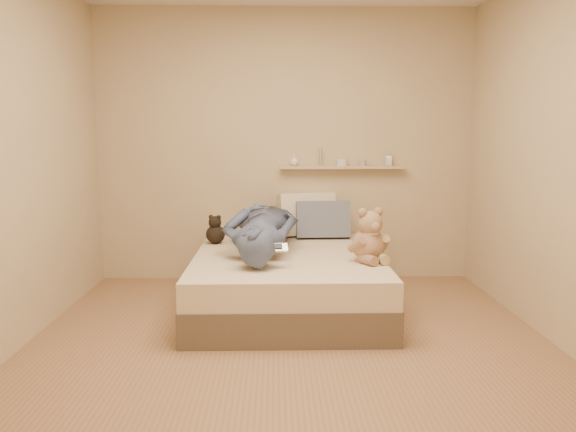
{
  "coord_description": "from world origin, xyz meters",
  "views": [
    {
      "loc": [
        -0.1,
        -3.55,
        1.41
      ],
      "look_at": [
        0.0,
        0.65,
        0.8
      ],
      "focal_mm": 35.0,
      "sensor_mm": 36.0,
      "label": 1
    }
  ],
  "objects_px": {
    "teddy_bear": "(370,239)",
    "pillow_cream": "(307,215)",
    "dark_plush": "(215,231)",
    "wall_shelf": "(342,167)",
    "person": "(262,226)",
    "pillow_grey": "(323,220)",
    "game_console": "(276,248)",
    "bed": "(287,280)"
  },
  "relations": [
    {
      "from": "pillow_cream",
      "to": "person",
      "type": "bearing_deg",
      "value": -122.43
    },
    {
      "from": "dark_plush",
      "to": "pillow_grey",
      "type": "relative_size",
      "value": 0.52
    },
    {
      "from": "bed",
      "to": "game_console",
      "type": "height_order",
      "value": "game_console"
    },
    {
      "from": "dark_plush",
      "to": "pillow_grey",
      "type": "xyz_separation_m",
      "value": [
        0.98,
        0.26,
        0.06
      ]
    },
    {
      "from": "pillow_grey",
      "to": "person",
      "type": "distance_m",
      "value": 0.76
    },
    {
      "from": "pillow_cream",
      "to": "game_console",
      "type": "bearing_deg",
      "value": -102.67
    },
    {
      "from": "dark_plush",
      "to": "wall_shelf",
      "type": "height_order",
      "value": "wall_shelf"
    },
    {
      "from": "bed",
      "to": "teddy_bear",
      "type": "distance_m",
      "value": 0.8
    },
    {
      "from": "wall_shelf",
      "to": "pillow_cream",
      "type": "bearing_deg",
      "value": -167.0
    },
    {
      "from": "pillow_cream",
      "to": "wall_shelf",
      "type": "relative_size",
      "value": 0.46
    },
    {
      "from": "dark_plush",
      "to": "bed",
      "type": "bearing_deg",
      "value": -34.32
    },
    {
      "from": "game_console",
      "to": "pillow_grey",
      "type": "relative_size",
      "value": 0.35
    },
    {
      "from": "teddy_bear",
      "to": "dark_plush",
      "type": "xyz_separation_m",
      "value": [
        -1.25,
        0.73,
        -0.06
      ]
    },
    {
      "from": "bed",
      "to": "pillow_cream",
      "type": "relative_size",
      "value": 3.45
    },
    {
      "from": "bed",
      "to": "game_console",
      "type": "xyz_separation_m",
      "value": [
        -0.09,
        -0.51,
        0.38
      ]
    },
    {
      "from": "teddy_bear",
      "to": "dark_plush",
      "type": "bearing_deg",
      "value": 149.56
    },
    {
      "from": "bed",
      "to": "person",
      "type": "xyz_separation_m",
      "value": [
        -0.21,
        0.18,
        0.43
      ]
    },
    {
      "from": "pillow_cream",
      "to": "pillow_grey",
      "type": "height_order",
      "value": "pillow_cream"
    },
    {
      "from": "pillow_cream",
      "to": "wall_shelf",
      "type": "bearing_deg",
      "value": 13.0
    },
    {
      "from": "bed",
      "to": "wall_shelf",
      "type": "xyz_separation_m",
      "value": [
        0.55,
        0.91,
        0.88
      ]
    },
    {
      "from": "game_console",
      "to": "person",
      "type": "height_order",
      "value": "person"
    },
    {
      "from": "dark_plush",
      "to": "wall_shelf",
      "type": "relative_size",
      "value": 0.22
    },
    {
      "from": "bed",
      "to": "dark_plush",
      "type": "relative_size",
      "value": 7.31
    },
    {
      "from": "bed",
      "to": "pillow_grey",
      "type": "relative_size",
      "value": 3.8
    },
    {
      "from": "game_console",
      "to": "person",
      "type": "bearing_deg",
      "value": 99.6
    },
    {
      "from": "pillow_cream",
      "to": "person",
      "type": "height_order",
      "value": "pillow_cream"
    },
    {
      "from": "bed",
      "to": "dark_plush",
      "type": "xyz_separation_m",
      "value": [
        -0.63,
        0.43,
        0.34
      ]
    },
    {
      "from": "bed",
      "to": "pillow_grey",
      "type": "xyz_separation_m",
      "value": [
        0.35,
        0.69,
        0.4
      ]
    },
    {
      "from": "pillow_cream",
      "to": "pillow_grey",
      "type": "distance_m",
      "value": 0.2
    },
    {
      "from": "dark_plush",
      "to": "wall_shelf",
      "type": "distance_m",
      "value": 1.38
    },
    {
      "from": "teddy_bear",
      "to": "pillow_cream",
      "type": "height_order",
      "value": "teddy_bear"
    },
    {
      "from": "pillow_grey",
      "to": "person",
      "type": "bearing_deg",
      "value": -137.27
    },
    {
      "from": "game_console",
      "to": "teddy_bear",
      "type": "bearing_deg",
      "value": 15.76
    },
    {
      "from": "teddy_bear",
      "to": "dark_plush",
      "type": "distance_m",
      "value": 1.45
    },
    {
      "from": "pillow_grey",
      "to": "bed",
      "type": "bearing_deg",
      "value": -116.82
    },
    {
      "from": "person",
      "to": "bed",
      "type": "bearing_deg",
      "value": 142.96
    },
    {
      "from": "game_console",
      "to": "dark_plush",
      "type": "xyz_separation_m",
      "value": [
        -0.54,
        0.94,
        -0.04
      ]
    },
    {
      "from": "bed",
      "to": "teddy_bear",
      "type": "xyz_separation_m",
      "value": [
        0.62,
        -0.3,
        0.4
      ]
    },
    {
      "from": "teddy_bear",
      "to": "bed",
      "type": "bearing_deg",
      "value": 153.83
    },
    {
      "from": "pillow_grey",
      "to": "wall_shelf",
      "type": "relative_size",
      "value": 0.42
    },
    {
      "from": "wall_shelf",
      "to": "teddy_bear",
      "type": "bearing_deg",
      "value": -86.67
    },
    {
      "from": "dark_plush",
      "to": "wall_shelf",
      "type": "xyz_separation_m",
      "value": [
        1.18,
        0.48,
        0.54
      ]
    }
  ]
}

